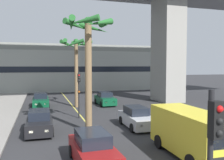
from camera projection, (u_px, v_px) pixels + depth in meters
lane_stripe_center at (81, 116)px, 22.42m from camera, size 0.14×56.00×0.01m
pier_building_backdrop at (59, 68)px, 46.01m from camera, size 37.80×8.04×8.56m
car_queue_front at (41, 101)px, 27.53m from camera, size 1.86×4.11×1.56m
car_queue_second at (136, 118)px, 18.42m from camera, size 1.89×4.13×1.56m
car_queue_third at (39, 122)px, 16.90m from camera, size 1.88×4.13×1.56m
car_queue_fourth at (105, 99)px, 28.91m from camera, size 1.88×4.13×1.56m
car_queue_fifth at (93, 150)px, 11.41m from camera, size 1.94×4.15×1.56m
delivery_van at (190, 132)px, 12.41m from camera, size 2.20×5.27×2.36m
traffic_light_median_far at (79, 88)px, 21.41m from camera, size 0.24×0.37×4.20m
palm_tree_near_median at (76, 53)px, 27.01m from camera, size 3.63×3.69×7.68m
palm_tree_mid_median at (88, 45)px, 16.85m from camera, size 3.44×3.54×8.06m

